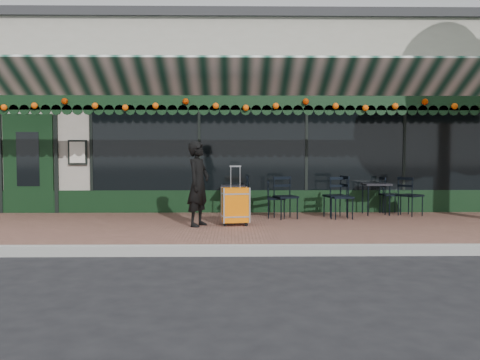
{
  "coord_description": "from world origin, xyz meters",
  "views": [
    {
      "loc": [
        -0.27,
        -7.39,
        1.5
      ],
      "look_at": [
        -0.13,
        1.6,
        1.01
      ],
      "focal_mm": 38.0,
      "sensor_mm": 36.0,
      "label": 1
    }
  ],
  "objects_px": {
    "cafe_table_b": "(233,188)",
    "chair_b_front": "(286,197)",
    "chair_a_front": "(341,198)",
    "woman": "(198,184)",
    "chair_a_left": "(336,196)",
    "chair_a_right": "(390,195)",
    "chair_b_right": "(276,199)",
    "suitcase": "(235,206)",
    "cafe_table_a": "(376,186)",
    "chair_a_extra": "(410,196)",
    "chair_b_left": "(239,195)"
  },
  "relations": [
    {
      "from": "chair_a_right",
      "to": "chair_b_right",
      "type": "height_order",
      "value": "chair_a_right"
    },
    {
      "from": "suitcase",
      "to": "chair_a_front",
      "type": "distance_m",
      "value": 2.36
    },
    {
      "from": "suitcase",
      "to": "chair_a_front",
      "type": "relative_size",
      "value": 1.27
    },
    {
      "from": "woman",
      "to": "suitcase",
      "type": "distance_m",
      "value": 0.79
    },
    {
      "from": "chair_b_right",
      "to": "cafe_table_b",
      "type": "bearing_deg",
      "value": 61.72
    },
    {
      "from": "suitcase",
      "to": "chair_b_left",
      "type": "distance_m",
      "value": 1.6
    },
    {
      "from": "cafe_table_a",
      "to": "woman",
      "type": "bearing_deg",
      "value": -155.97
    },
    {
      "from": "chair_a_right",
      "to": "chair_b_left",
      "type": "height_order",
      "value": "chair_b_left"
    },
    {
      "from": "cafe_table_b",
      "to": "chair_a_front",
      "type": "xyz_separation_m",
      "value": [
        2.2,
        -0.74,
        -0.14
      ]
    },
    {
      "from": "suitcase",
      "to": "chair_a_left",
      "type": "relative_size",
      "value": 1.24
    },
    {
      "from": "woman",
      "to": "suitcase",
      "type": "height_order",
      "value": "woman"
    },
    {
      "from": "chair_a_left",
      "to": "chair_b_right",
      "type": "distance_m",
      "value": 1.23
    },
    {
      "from": "cafe_table_b",
      "to": "chair_a_left",
      "type": "bearing_deg",
      "value": -15.96
    },
    {
      "from": "chair_a_front",
      "to": "chair_b_front",
      "type": "distance_m",
      "value": 1.14
    },
    {
      "from": "chair_a_right",
      "to": "chair_a_front",
      "type": "distance_m",
      "value": 1.45
    },
    {
      "from": "chair_b_front",
      "to": "suitcase",
      "type": "bearing_deg",
      "value": -154.62
    },
    {
      "from": "suitcase",
      "to": "chair_b_front",
      "type": "height_order",
      "value": "suitcase"
    },
    {
      "from": "chair_b_right",
      "to": "chair_a_front",
      "type": "bearing_deg",
      "value": -90.86
    },
    {
      "from": "chair_b_left",
      "to": "cafe_table_b",
      "type": "bearing_deg",
      "value": -118.45
    },
    {
      "from": "chair_b_left",
      "to": "chair_b_front",
      "type": "xyz_separation_m",
      "value": [
        0.94,
        -0.63,
        0.0
      ]
    },
    {
      "from": "chair_a_left",
      "to": "chair_a_extra",
      "type": "height_order",
      "value": "chair_a_left"
    },
    {
      "from": "chair_a_right",
      "to": "woman",
      "type": "bearing_deg",
      "value": 111.16
    },
    {
      "from": "cafe_table_a",
      "to": "chair_b_front",
      "type": "relative_size",
      "value": 0.78
    },
    {
      "from": "cafe_table_a",
      "to": "chair_a_front",
      "type": "height_order",
      "value": "chair_a_front"
    },
    {
      "from": "cafe_table_a",
      "to": "chair_a_extra",
      "type": "relative_size",
      "value": 0.8
    },
    {
      "from": "chair_a_front",
      "to": "chair_a_left",
      "type": "bearing_deg",
      "value": 117.82
    },
    {
      "from": "woman",
      "to": "chair_a_left",
      "type": "height_order",
      "value": "woman"
    },
    {
      "from": "chair_b_right",
      "to": "chair_b_front",
      "type": "bearing_deg",
      "value": -118.85
    },
    {
      "from": "chair_a_front",
      "to": "chair_b_front",
      "type": "bearing_deg",
      "value": 173.05
    },
    {
      "from": "chair_a_extra",
      "to": "chair_b_front",
      "type": "bearing_deg",
      "value": 65.06
    },
    {
      "from": "cafe_table_a",
      "to": "chair_a_front",
      "type": "xyz_separation_m",
      "value": [
        -0.89,
        -0.65,
        -0.18
      ]
    },
    {
      "from": "chair_a_right",
      "to": "chair_a_front",
      "type": "xyz_separation_m",
      "value": [
        -1.24,
        -0.75,
        0.02
      ]
    },
    {
      "from": "cafe_table_b",
      "to": "chair_a_extra",
      "type": "distance_m",
      "value": 3.79
    },
    {
      "from": "cafe_table_a",
      "to": "chair_a_front",
      "type": "bearing_deg",
      "value": -143.73
    },
    {
      "from": "cafe_table_b",
      "to": "chair_b_front",
      "type": "distance_m",
      "value": 1.29
    },
    {
      "from": "suitcase",
      "to": "chair_a_left",
      "type": "bearing_deg",
      "value": 17.0
    },
    {
      "from": "chair_a_left",
      "to": "chair_b_left",
      "type": "height_order",
      "value": "chair_a_left"
    },
    {
      "from": "suitcase",
      "to": "chair_a_front",
      "type": "height_order",
      "value": "suitcase"
    },
    {
      "from": "woman",
      "to": "suitcase",
      "type": "relative_size",
      "value": 1.41
    },
    {
      "from": "cafe_table_a",
      "to": "chair_a_extra",
      "type": "height_order",
      "value": "chair_a_extra"
    },
    {
      "from": "woman",
      "to": "cafe_table_b",
      "type": "xyz_separation_m",
      "value": [
        0.64,
        1.75,
        -0.2
      ]
    },
    {
      "from": "chair_b_left",
      "to": "chair_b_right",
      "type": "relative_size",
      "value": 1.1
    },
    {
      "from": "cafe_table_a",
      "to": "chair_a_right",
      "type": "bearing_deg",
      "value": 15.72
    },
    {
      "from": "suitcase",
      "to": "chair_b_right",
      "type": "relative_size",
      "value": 1.39
    },
    {
      "from": "chair_b_front",
      "to": "cafe_table_b",
      "type": "bearing_deg",
      "value": 128.44
    },
    {
      "from": "woman",
      "to": "chair_b_right",
      "type": "relative_size",
      "value": 1.96
    },
    {
      "from": "chair_a_right",
      "to": "chair_a_front",
      "type": "height_order",
      "value": "chair_a_front"
    },
    {
      "from": "cafe_table_a",
      "to": "chair_a_front",
      "type": "distance_m",
      "value": 1.12
    },
    {
      "from": "suitcase",
      "to": "chair_b_front",
      "type": "relative_size",
      "value": 1.26
    },
    {
      "from": "chair_b_left",
      "to": "chair_b_right",
      "type": "xyz_separation_m",
      "value": [
        0.77,
        -0.51,
        -0.04
      ]
    }
  ]
}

